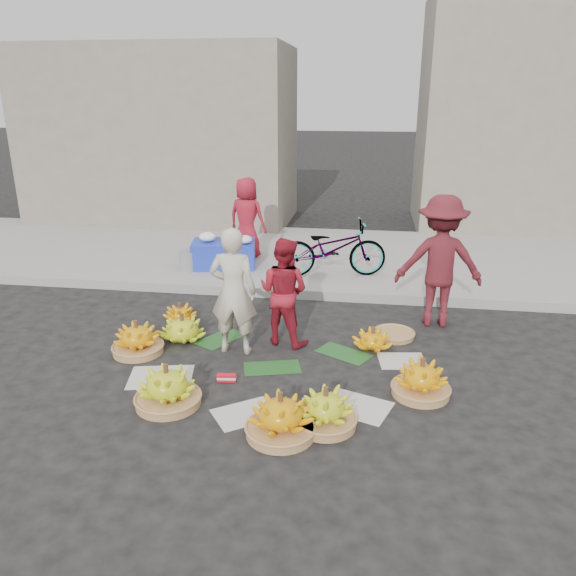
# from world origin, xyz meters

# --- Properties ---
(ground) EXTENTS (80.00, 80.00, 0.00)m
(ground) POSITION_xyz_m (0.00, 0.00, 0.00)
(ground) COLOR black
(ground) RESTS_ON ground
(curb) EXTENTS (40.00, 0.25, 0.15)m
(curb) POSITION_xyz_m (0.00, 2.20, 0.07)
(curb) COLOR gray
(curb) RESTS_ON ground
(sidewalk) EXTENTS (40.00, 4.00, 0.12)m
(sidewalk) POSITION_xyz_m (0.00, 4.30, 0.06)
(sidewalk) COLOR gray
(sidewalk) RESTS_ON ground
(building_left) EXTENTS (6.00, 3.00, 4.00)m
(building_left) POSITION_xyz_m (-4.00, 7.20, 2.00)
(building_left) COLOR gray
(building_left) RESTS_ON sidewalk
(building_right) EXTENTS (5.00, 3.00, 5.00)m
(building_right) POSITION_xyz_m (4.50, 7.70, 2.50)
(building_right) COLOR gray
(building_right) RESTS_ON sidewalk
(newspaper_scatter) EXTENTS (3.20, 1.80, 0.00)m
(newspaper_scatter) POSITION_xyz_m (0.00, -0.80, 0.00)
(newspaper_scatter) COLOR silver
(newspaper_scatter) RESTS_ON ground
(banana_leaves) EXTENTS (2.00, 1.00, 0.00)m
(banana_leaves) POSITION_xyz_m (-0.10, 0.20, 0.00)
(banana_leaves) COLOR #194C1D
(banana_leaves) RESTS_ON ground
(banana_bunch_0) EXTENTS (0.64, 0.64, 0.43)m
(banana_bunch_0) POSITION_xyz_m (-1.80, -0.04, 0.18)
(banana_bunch_0) COLOR #A47444
(banana_bunch_0) RESTS_ON ground
(banana_bunch_1) EXTENTS (0.68, 0.68, 0.46)m
(banana_bunch_1) POSITION_xyz_m (-1.01, -1.14, 0.20)
(banana_bunch_1) COLOR #A47444
(banana_bunch_1) RESTS_ON ground
(banana_bunch_2) EXTENTS (0.65, 0.65, 0.45)m
(banana_bunch_2) POSITION_xyz_m (0.21, -1.50, 0.19)
(banana_bunch_2) COLOR #A47444
(banana_bunch_2) RESTS_ON ground
(banana_bunch_3) EXTENTS (0.59, 0.59, 0.42)m
(banana_bunch_3) POSITION_xyz_m (0.61, -1.29, 0.17)
(banana_bunch_3) COLOR #A47444
(banana_bunch_3) RESTS_ON ground
(banana_bunch_4) EXTENTS (0.66, 0.66, 0.42)m
(banana_bunch_4) POSITION_xyz_m (1.55, -0.56, 0.18)
(banana_bunch_4) COLOR #A47444
(banana_bunch_4) RESTS_ON ground
(banana_bunch_5) EXTENTS (0.44, 0.44, 0.29)m
(banana_bunch_5) POSITION_xyz_m (1.04, 0.51, 0.12)
(banana_bunch_5) COLOR #ECA40B
(banana_bunch_5) RESTS_ON ground
(banana_bunch_6) EXTENTS (0.61, 0.61, 0.36)m
(banana_bunch_6) POSITION_xyz_m (-1.37, 0.40, 0.16)
(banana_bunch_6) COLOR #A2BF1B
(banana_bunch_6) RESTS_ON ground
(banana_bunch_7) EXTENTS (0.39, 0.39, 0.26)m
(banana_bunch_7) POSITION_xyz_m (-1.62, 1.03, 0.10)
(banana_bunch_7) COLOR #ECA40B
(banana_bunch_7) RESTS_ON ground
(basket_spare) EXTENTS (0.69, 0.69, 0.06)m
(basket_spare) POSITION_xyz_m (1.32, 0.90, 0.03)
(basket_spare) COLOR #A47444
(basket_spare) RESTS_ON ground
(incense_stack) EXTENTS (0.21, 0.09, 0.08)m
(incense_stack) POSITION_xyz_m (-0.54, -0.59, 0.05)
(incense_stack) COLOR red
(incense_stack) RESTS_ON ground
(vendor_cream) EXTENTS (0.57, 0.38, 1.56)m
(vendor_cream) POSITION_xyz_m (-0.63, 0.19, 0.78)
(vendor_cream) COLOR beige
(vendor_cream) RESTS_ON ground
(vendor_red) EXTENTS (0.80, 0.70, 1.37)m
(vendor_red) POSITION_xyz_m (-0.08, 0.53, 0.68)
(vendor_red) COLOR #B11B29
(vendor_red) RESTS_ON ground
(man_striped) EXTENTS (1.16, 0.68, 1.78)m
(man_striped) POSITION_xyz_m (1.89, 1.43, 0.89)
(man_striped) COLOR maroon
(man_striped) RESTS_ON ground
(flower_table) EXTENTS (1.17, 0.84, 0.62)m
(flower_table) POSITION_xyz_m (-1.55, 3.22, 0.38)
(flower_table) COLOR #1C2EB9
(flower_table) RESTS_ON sidewalk
(grey_bucket) EXTENTS (0.30, 0.30, 0.34)m
(grey_bucket) POSITION_xyz_m (-2.10, 2.91, 0.29)
(grey_bucket) COLOR gray
(grey_bucket) RESTS_ON sidewalk
(flower_vendor) EXTENTS (0.81, 0.64, 1.46)m
(flower_vendor) POSITION_xyz_m (-1.28, 3.91, 0.85)
(flower_vendor) COLOR #B11B29
(flower_vendor) RESTS_ON sidewalk
(bicycle) EXTENTS (0.95, 1.85, 0.93)m
(bicycle) POSITION_xyz_m (0.35, 2.99, 0.58)
(bicycle) COLOR gray
(bicycle) RESTS_ON sidewalk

